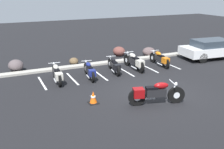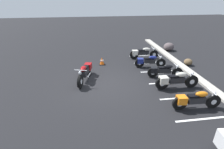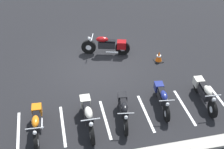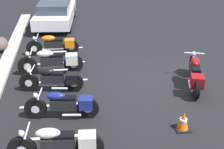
# 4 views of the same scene
# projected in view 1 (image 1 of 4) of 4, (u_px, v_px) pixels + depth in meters

# --- Properties ---
(ground) EXTENTS (60.00, 60.00, 0.00)m
(ground) POSITION_uv_depth(u_px,v_px,m) (154.00, 93.00, 11.95)
(ground) COLOR black
(motorcycle_maroon_featured) EXTENTS (2.31, 0.96, 0.93)m
(motorcycle_maroon_featured) POSITION_uv_depth(u_px,v_px,m) (154.00, 93.00, 10.61)
(motorcycle_maroon_featured) COLOR black
(motorcycle_maroon_featured) RESTS_ON ground
(parked_bike_0) EXTENTS (0.61, 2.18, 0.86)m
(parked_bike_0) POSITION_uv_depth(u_px,v_px,m) (57.00, 74.00, 13.14)
(parked_bike_0) COLOR black
(parked_bike_0) RESTS_ON ground
(parked_bike_1) EXTENTS (0.62, 2.05, 0.81)m
(parked_bike_1) POSITION_uv_depth(u_px,v_px,m) (89.00, 71.00, 13.74)
(parked_bike_1) COLOR black
(parked_bike_1) RESTS_ON ground
(parked_bike_2) EXTENTS (0.67, 2.05, 0.81)m
(parked_bike_2) POSITION_uv_depth(u_px,v_px,m) (114.00, 65.00, 14.67)
(parked_bike_2) COLOR black
(parked_bike_2) RESTS_ON ground
(parked_bike_3) EXTENTS (0.65, 2.31, 0.91)m
(parked_bike_3) POSITION_uv_depth(u_px,v_px,m) (135.00, 61.00, 15.24)
(parked_bike_3) COLOR black
(parked_bike_3) RESTS_ON ground
(parked_bike_4) EXTENTS (0.60, 2.13, 0.84)m
(parked_bike_4) POSITION_uv_depth(u_px,v_px,m) (160.00, 59.00, 15.97)
(parked_bike_4) COLOR black
(parked_bike_4) RESTS_ON ground
(car_white) EXTENTS (4.46, 2.22, 1.29)m
(car_white) POSITION_uv_depth(u_px,v_px,m) (212.00, 48.00, 17.66)
(car_white) COLOR black
(car_white) RESTS_ON ground
(concrete_curb) EXTENTS (18.00, 0.50, 0.12)m
(concrete_curb) POSITION_uv_depth(u_px,v_px,m) (106.00, 63.00, 16.60)
(concrete_curb) COLOR #A8A399
(concrete_curb) RESTS_ON ground
(landscape_rock_0) EXTENTS (1.06, 0.97, 0.63)m
(landscape_rock_0) POSITION_uv_depth(u_px,v_px,m) (149.00, 52.00, 18.35)
(landscape_rock_0) COLOR #594848
(landscape_rock_0) RESTS_ON ground
(landscape_rock_1) EXTENTS (1.03, 1.10, 0.66)m
(landscape_rock_1) POSITION_uv_depth(u_px,v_px,m) (119.00, 51.00, 18.40)
(landscape_rock_1) COLOR brown
(landscape_rock_1) RESTS_ON ground
(landscape_rock_2) EXTENTS (0.79, 0.79, 0.46)m
(landscape_rock_2) POSITION_uv_depth(u_px,v_px,m) (74.00, 61.00, 16.24)
(landscape_rock_2) COLOR brown
(landscape_rock_2) RESTS_ON ground
(landscape_rock_3) EXTENTS (1.10, 1.14, 0.68)m
(landscape_rock_3) POSITION_uv_depth(u_px,v_px,m) (16.00, 65.00, 14.96)
(landscape_rock_3) COLOR #55494B
(landscape_rock_3) RESTS_ON ground
(traffic_cone) EXTENTS (0.40, 0.40, 0.53)m
(traffic_cone) POSITION_uv_depth(u_px,v_px,m) (93.00, 98.00, 10.79)
(traffic_cone) COLOR black
(traffic_cone) RESTS_ON ground
(stall_line_0) EXTENTS (0.10, 2.10, 0.00)m
(stall_line_0) POSITION_uv_depth(u_px,v_px,m) (42.00, 83.00, 13.17)
(stall_line_0) COLOR white
(stall_line_0) RESTS_ON ground
(stall_line_1) EXTENTS (0.10, 2.10, 0.00)m
(stall_line_1) POSITION_uv_depth(u_px,v_px,m) (72.00, 79.00, 13.80)
(stall_line_1) COLOR white
(stall_line_1) RESTS_ON ground
(stall_line_2) EXTENTS (0.10, 2.10, 0.00)m
(stall_line_2) POSITION_uv_depth(u_px,v_px,m) (100.00, 75.00, 14.43)
(stall_line_2) COLOR white
(stall_line_2) RESTS_ON ground
(stall_line_3) EXTENTS (0.10, 2.10, 0.00)m
(stall_line_3) POSITION_uv_depth(u_px,v_px,m) (125.00, 71.00, 15.05)
(stall_line_3) COLOR white
(stall_line_3) RESTS_ON ground
(stall_line_4) EXTENTS (0.10, 2.10, 0.00)m
(stall_line_4) POSITION_uv_depth(u_px,v_px,m) (148.00, 68.00, 15.68)
(stall_line_4) COLOR white
(stall_line_4) RESTS_ON ground
(stall_line_5) EXTENTS (0.10, 2.10, 0.00)m
(stall_line_5) POSITION_uv_depth(u_px,v_px,m) (170.00, 65.00, 16.31)
(stall_line_5) COLOR white
(stall_line_5) RESTS_ON ground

